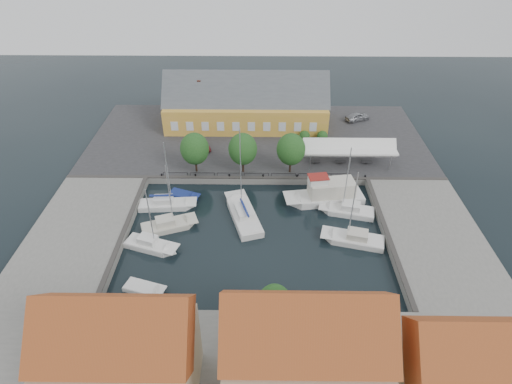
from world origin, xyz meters
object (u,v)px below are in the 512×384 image
tent_canopy (349,148)px  trawler (327,195)px  east_boat_a (348,211)px  west_boat_b (168,226)px  launch_nw (184,196)px  warehouse (243,105)px  east_boat_b (354,240)px  west_boat_c (151,246)px  west_boat_a (166,205)px  car_silver (357,117)px  car_red (202,144)px  launch_sw (144,290)px  center_sailboat (244,216)px

tent_canopy → trawler: trawler is taller
east_boat_a → west_boat_b: east_boat_a is taller
launch_nw → east_boat_a: bearing=-8.7°
warehouse → west_boat_b: bearing=-106.9°
east_boat_b → west_boat_c: 24.93m
tent_canopy → west_boat_a: bearing=-159.0°
car_silver → west_boat_c: 45.58m
car_silver → west_boat_b: 41.85m
tent_canopy → car_silver: size_ratio=3.07×
west_boat_a → west_boat_b: 4.58m
east_boat_a → west_boat_c: east_boat_a is taller
west_boat_b → tent_canopy: bearing=29.9°
east_boat_b → car_red: bearing=134.8°
launch_sw → west_boat_a: bearing=91.3°
east_boat_a → west_boat_a: west_boat_a is taller
warehouse → car_silver: bearing=3.7°
east_boat_a → trawler: bearing=132.8°
car_red → car_silver: bearing=-6.2°
east_boat_b → launch_nw: 24.31m
car_silver → east_boat_b: 32.65m
warehouse → west_boat_b: warehouse is taller
west_boat_a → launch_sw: bearing=-88.7°
trawler → east_boat_b: east_boat_b is taller
east_boat_b → west_boat_b: bearing=174.3°
launch_nw → west_boat_b: bearing=-97.8°
trawler → east_boat_b: 8.84m
warehouse → car_silver: 21.03m
car_red → east_boat_b: size_ratio=0.41×
east_boat_b → west_boat_a: (-24.49, 6.80, 0.01)m
trawler → west_boat_a: 22.22m
tent_canopy → east_boat_a: 11.74m
west_boat_a → west_boat_c: 8.22m
center_sailboat → east_boat_b: center_sailboat is taller
warehouse → west_boat_c: bearing=-107.4°
car_red → west_boat_a: bearing=-130.1°
car_silver → east_boat_a: east_boat_a is taller
car_red → west_boat_b: 19.22m
tent_canopy → car_red: bearing=168.9°
east_boat_a → east_boat_b: 5.76m
launch_nw → launch_sw: bearing=-95.5°
tent_canopy → west_boat_a: 28.35m
west_boat_c → center_sailboat: bearing=28.1°
west_boat_c → launch_sw: size_ratio=1.91×
west_boat_c → launch_nw: bearing=77.3°
launch_nw → car_silver: bearing=38.7°
east_boat_b → launch_nw: east_boat_b is taller
east_boat_a → west_boat_a: bearing=177.6°
tent_canopy → car_red: size_ratio=3.18×
center_sailboat → launch_sw: size_ratio=2.73×
west_boat_c → trawler: bearing=23.7°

